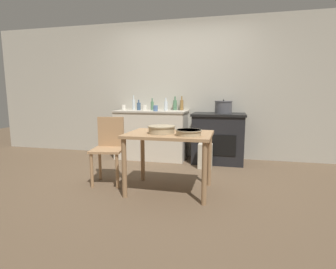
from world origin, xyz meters
The scene contains 19 objects.
ground_plane centered at (0.00, 0.00, 0.00)m, with size 14.00×14.00×0.00m, color brown.
wall_back centered at (0.00, 1.58, 1.27)m, with size 8.00×0.07×2.55m.
counter_cabinet centered at (-0.51, 1.25, 0.45)m, with size 1.31×0.63×0.89m.
stove centered at (0.72, 1.24, 0.43)m, with size 0.90×0.66×0.86m.
work_table centered at (0.21, -0.35, 0.62)m, with size 1.01×0.74×0.73m.
chair centered at (-0.66, -0.21, 0.48)m, with size 0.46×0.46×0.88m.
flour_sack centered at (0.54, 0.76, 0.20)m, with size 0.22×0.15×0.40m, color beige.
stock_pot centered at (0.79, 1.31, 0.97)m, with size 0.30×0.30×0.24m.
mixing_bowl_large centered at (0.47, -0.50, 0.76)m, with size 0.30×0.30×0.07m.
mixing_bowl_small centered at (0.13, -0.41, 0.78)m, with size 0.33×0.33×0.09m.
bottle_far_left centered at (-0.24, 1.29, 0.98)m, with size 0.07×0.07×0.23m.
bottle_left centered at (0.02, 1.46, 1.00)m, with size 0.06×0.06×0.26m.
bottle_mid_left centered at (-0.91, 1.39, 1.00)m, with size 0.06×0.06×0.28m.
bottle_center_left centered at (-0.11, 1.47, 0.99)m, with size 0.07×0.07×0.26m.
bottle_center centered at (-0.52, 1.34, 0.98)m, with size 0.06×0.06×0.22m.
bottle_center_right centered at (-0.76, 1.28, 0.97)m, with size 0.07×0.07×0.19m.
cup_mid_right centered at (-0.37, 1.05, 0.95)m, with size 0.08×0.08×0.10m, color #4C6B99.
cup_right centered at (-0.63, 1.21, 0.94)m, with size 0.09×0.09×0.10m, color silver.
cup_far_right centered at (-1.03, 1.19, 0.94)m, with size 0.08×0.08×0.10m, color silver.
Camera 1 is at (0.93, -3.38, 1.18)m, focal length 28.00 mm.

